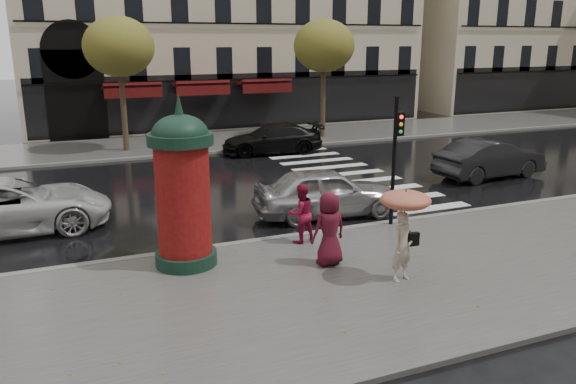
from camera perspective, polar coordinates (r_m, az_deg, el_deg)
name	(u,v)px	position (r m, az deg, el deg)	size (l,w,h in m)	color
ground	(311,284)	(13.29, 2.31, -9.33)	(160.00, 160.00, 0.00)	black
near_sidewalk	(320,290)	(12.85, 3.26, -9.94)	(90.00, 7.00, 0.12)	#474744
far_sidewalk	(163,145)	(30.88, -12.59, 4.66)	(90.00, 6.00, 0.12)	#474744
near_kerb	(266,240)	(15.83, -2.23, -4.93)	(90.00, 0.25, 0.14)	slate
far_kerb	(174,155)	(27.98, -11.49, 3.68)	(90.00, 0.25, 0.14)	slate
zebra_crossing	(345,174)	(24.01, 5.79, 1.86)	(3.60, 11.75, 0.01)	silver
tree_far_left	(119,47)	(29.13, -16.80, 13.90)	(3.40, 3.40, 6.64)	#38281C
tree_far_right	(324,46)	(32.21, 3.67, 14.56)	(3.40, 3.40, 6.64)	#38281C
woman_umbrella	(404,220)	(12.96, 11.74, -2.83)	(1.15, 1.15, 2.21)	beige
woman_red	(301,213)	(15.30, 1.32, -2.18)	(0.80, 0.62, 1.65)	maroon
man_burgundy	(329,229)	(13.78, 4.21, -3.75)	(0.91, 0.59, 1.85)	#521020
morris_column	(183,186)	(13.71, -10.65, 0.65)	(1.56, 1.56, 4.20)	#122E21
traffic_light	(396,149)	(16.69, 10.89, 4.34)	(0.25, 0.36, 3.84)	black
car_silver	(327,192)	(18.05, 3.95, 0.01)	(1.88, 4.68, 1.59)	#AEAEB3
car_darkgrey	(490,159)	(24.56, 19.83, 3.21)	(1.68, 4.81, 1.58)	black
car_white	(9,206)	(18.38, -26.52, -1.29)	(2.67, 5.78, 1.61)	silver
car_black	(272,139)	(28.18, -1.63, 5.41)	(2.03, 4.99, 1.45)	black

